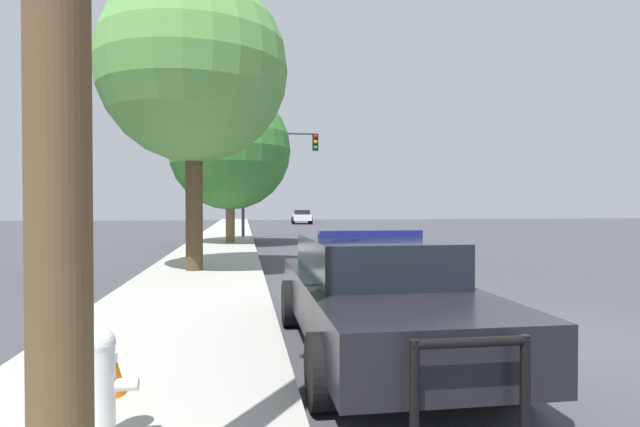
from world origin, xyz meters
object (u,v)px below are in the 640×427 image
object	(u,v)px
police_car	(374,291)
tree_sidewalk_mid	(230,149)
traffic_light	(272,162)
car_background_distant	(302,216)
tree_sidewalk_near	(194,69)
traffic_cone	(107,361)
fire_hydrant	(98,381)

from	to	relation	value
police_car	tree_sidewalk_mid	world-z (taller)	tree_sidewalk_mid
traffic_light	police_car	bearing A→B (deg)	-89.91
traffic_light	car_background_distant	xyz separation A→B (m)	(4.05, 21.20, -3.41)
traffic_light	tree_sidewalk_mid	xyz separation A→B (m)	(-2.11, -4.00, 0.17)
car_background_distant	tree_sidewalk_mid	xyz separation A→B (m)	(-6.16, -25.20, 3.58)
car_background_distant	tree_sidewalk_near	bearing A→B (deg)	-97.95
police_car	tree_sidewalk_near	bearing A→B (deg)	-68.43
tree_sidewalk_mid	traffic_cone	world-z (taller)	tree_sidewalk_mid
car_background_distant	tree_sidewalk_mid	distance (m)	26.19
police_car	traffic_light	world-z (taller)	traffic_light
fire_hydrant	car_background_distant	bearing A→B (deg)	81.49
car_background_distant	tree_sidewalk_near	distance (m)	35.63
tree_sidewalk_near	traffic_cone	size ratio (longest dim) A/B	12.68
traffic_light	traffic_cone	bearing A→B (deg)	-97.09
fire_hydrant	tree_sidewalk_near	xyz separation A→B (m)	(-0.23, 9.48, 4.73)
police_car	fire_hydrant	size ratio (longest dim) A/B	6.26
police_car	car_background_distant	bearing A→B (deg)	-95.14
police_car	traffic_cone	bearing A→B (deg)	25.21
fire_hydrant	traffic_light	xyz separation A→B (m)	(2.56, 22.94, 3.56)
police_car	fire_hydrant	xyz separation A→B (m)	(-2.59, -2.21, -0.19)
police_car	fire_hydrant	bearing A→B (deg)	40.84
fire_hydrant	tree_sidewalk_near	bearing A→B (deg)	91.40
tree_sidewalk_near	traffic_cone	bearing A→B (deg)	-89.65
traffic_light	traffic_cone	size ratio (longest dim) A/B	9.45
traffic_light	tree_sidewalk_near	world-z (taller)	tree_sidewalk_near
police_car	traffic_cone	size ratio (longest dim) A/B	8.52
fire_hydrant	car_background_distant	distance (m)	44.64
police_car	tree_sidewalk_mid	size ratio (longest dim) A/B	0.74
traffic_light	tree_sidewalk_near	bearing A→B (deg)	-101.71
police_car	traffic_cone	xyz separation A→B (m)	(-2.77, -1.29, -0.32)
fire_hydrant	tree_sidewalk_near	world-z (taller)	tree_sidewalk_near
police_car	tree_sidewalk_near	size ratio (longest dim) A/B	0.67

